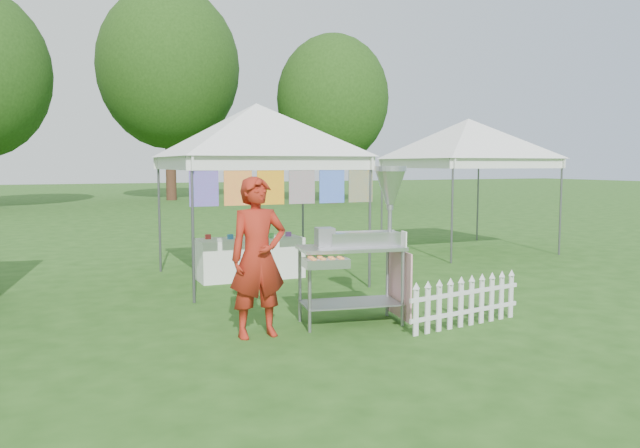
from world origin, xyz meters
name	(u,v)px	position (x,y,z in m)	size (l,w,h in m)	color
ground	(347,327)	(0.00, 0.00, 0.00)	(120.00, 120.00, 0.00)	#234A15
canopy_main	(256,104)	(0.00, 3.49, 2.99)	(4.24, 4.24, 3.45)	#59595E
canopy_right	(469,119)	(5.50, 5.00, 2.99)	(4.24, 4.24, 3.45)	#59595E
tree_mid	(169,68)	(3.00, 28.00, 7.14)	(7.60, 7.60, 11.52)	#3D2316
tree_right	(333,100)	(10.00, 22.00, 5.18)	(5.60, 5.60, 8.42)	#3D2316
donut_cart	(367,231)	(0.31, 0.09, 1.15)	(1.52, 0.94, 1.96)	gray
vendor	(258,257)	(-1.12, 0.05, 0.92)	(0.67, 0.44, 1.84)	maroon
picket_fence	(466,303)	(1.35, -0.54, 0.29)	(1.78, 0.31, 0.56)	silver
display_table	(250,258)	(-0.10, 3.62, 0.35)	(1.80, 0.70, 0.71)	white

